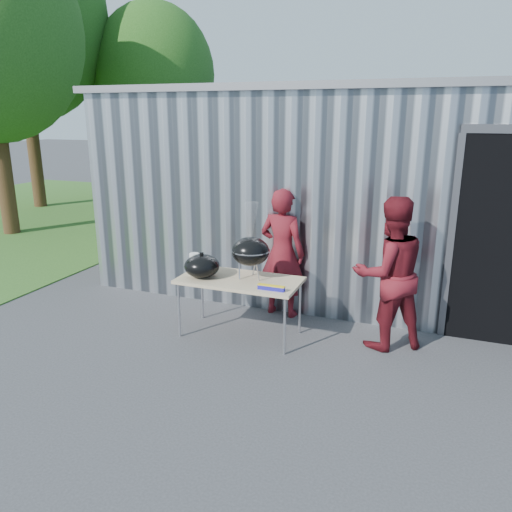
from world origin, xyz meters
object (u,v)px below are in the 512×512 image
at_px(kettle_grill, 250,246).
at_px(folding_table, 240,282).
at_px(person_bystander, 389,274).
at_px(person_cook, 282,253).

bearing_deg(kettle_grill, folding_table, -147.52).
height_order(folding_table, person_bystander, person_bystander).
distance_m(person_cook, person_bystander, 1.56).
height_order(folding_table, kettle_grill, kettle_grill).
relative_size(kettle_grill, person_cook, 0.53).
height_order(folding_table, person_cook, person_cook).
bearing_deg(kettle_grill, person_cook, 79.10).
bearing_deg(person_cook, person_bystander, 169.41).
height_order(kettle_grill, person_cook, person_cook).
relative_size(kettle_grill, person_bystander, 0.52).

